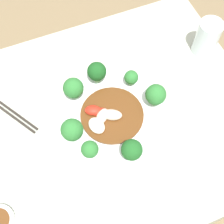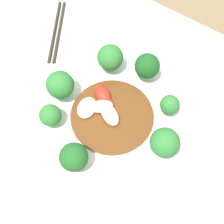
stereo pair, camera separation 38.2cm
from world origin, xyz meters
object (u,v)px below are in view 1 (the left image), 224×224
at_px(broccoli_south, 97,72).
at_px(drinking_glass, 207,38).
at_px(broccoli_southwest, 131,78).
at_px(stirfry_center, 107,115).
at_px(broccoli_southeast, 73,88).
at_px(broccoli_east, 72,130).
at_px(broccoli_northeast, 90,149).
at_px(broccoli_west, 156,95).
at_px(chopsticks, 10,112).
at_px(broccoli_north, 132,150).
at_px(plate, 112,117).

xyz_separation_m(broccoli_south, drinking_glass, (-0.35, 0.00, -0.01)).
bearing_deg(broccoli_southwest, drinking_glass, -170.91).
bearing_deg(stirfry_center, broccoli_southwest, -144.04).
relative_size(broccoli_southeast, broccoli_east, 0.97).
bearing_deg(broccoli_northeast, broccoli_west, -161.08).
xyz_separation_m(broccoli_southeast, broccoli_west, (-0.20, 0.11, 0.00)).
bearing_deg(chopsticks, broccoli_north, 135.97).
xyz_separation_m(broccoli_southwest, chopsticks, (0.35, -0.05, -0.05)).
relative_size(plate, chopsticks, 1.73).
relative_size(broccoli_southeast, broccoli_north, 1.02).
xyz_separation_m(broccoli_east, broccoli_southwest, (-0.21, -0.09, -0.01)).
relative_size(plate, broccoli_west, 4.33).
height_order(broccoli_south, stirfry_center, broccoli_south).
relative_size(broccoli_southeast, drinking_glass, 0.60).
bearing_deg(broccoli_northeast, broccoli_southeast, -96.07).
relative_size(broccoli_north, chopsticks, 0.37).
xyz_separation_m(stirfry_center, chopsticks, (0.25, -0.13, -0.03)).
distance_m(stirfry_center, chopsticks, 0.28).
height_order(plate, broccoli_north, broccoli_north).
relative_size(broccoli_southeast, broccoli_northeast, 1.28).
height_order(plate, chopsticks, plate).
height_order(broccoli_west, broccoli_south, broccoli_west).
bearing_deg(drinking_glass, broccoli_north, 34.46).
height_order(broccoli_south, broccoli_east, broccoli_east).
distance_m(broccoli_southwest, chopsticks, 0.36).
relative_size(broccoli_east, drinking_glass, 0.61).
relative_size(broccoli_southwest, drinking_glass, 0.44).
bearing_deg(chopsticks, broccoli_northeast, 128.58).
bearing_deg(broccoli_southwest, broccoli_north, 66.47).
relative_size(broccoli_west, broccoli_east, 1.03).
bearing_deg(drinking_glass, broccoli_northeast, 23.96).
relative_size(drinking_glass, chopsticks, 0.64).
bearing_deg(broccoli_southeast, broccoli_north, 108.70).
height_order(broccoli_northeast, drinking_glass, drinking_glass).
height_order(broccoli_southeast, stirfry_center, broccoli_southeast).
bearing_deg(chopsticks, broccoli_southwest, 171.51).
bearing_deg(broccoli_north, broccoli_northeast, -24.79).
distance_m(plate, broccoli_east, 0.13).
bearing_deg(broccoli_north, broccoli_southeast, -71.30).
relative_size(broccoli_north, broccoli_northeast, 1.26).
height_order(broccoli_south, chopsticks, broccoli_south).
xyz_separation_m(plate, broccoli_west, (-0.12, 0.01, 0.05)).
distance_m(plate, broccoli_west, 0.14).
height_order(broccoli_northeast, stirfry_center, broccoli_northeast).
distance_m(broccoli_southeast, chopsticks, 0.20).
bearing_deg(plate, broccoli_west, 176.97).
height_order(broccoli_north, broccoli_south, broccoli_south).
bearing_deg(stirfry_center, broccoli_east, 10.71).
relative_size(broccoli_west, stirfry_center, 0.41).
relative_size(broccoli_east, broccoli_northeast, 1.32).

